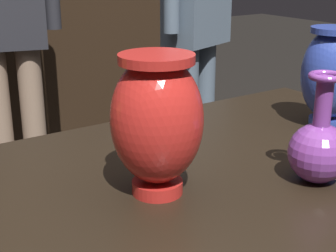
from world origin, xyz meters
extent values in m
cube|color=black|center=(0.00, 0.00, 0.78)|extent=(1.20, 0.64, 0.05)
cylinder|color=red|center=(-0.07, -0.04, 0.81)|extent=(0.08, 0.08, 0.02)
ellipsoid|color=red|center=(-0.07, -0.04, 0.92)|extent=(0.14, 0.14, 0.20)
cylinder|color=red|center=(-0.07, -0.04, 1.02)|extent=(0.12, 0.12, 0.01)
cylinder|color=#2D429E|center=(0.42, 0.03, 0.81)|extent=(0.07, 0.07, 0.02)
ellipsoid|color=#2D429E|center=(0.42, 0.03, 0.92)|extent=(0.13, 0.13, 0.20)
cylinder|color=#2D429E|center=(0.42, 0.03, 1.01)|extent=(0.10, 0.10, 0.01)
sphere|color=#7A388E|center=(0.18, -0.16, 0.85)|extent=(0.10, 0.10, 0.10)
cylinder|color=#7A388E|center=(0.18, -0.16, 0.94)|extent=(0.03, 0.03, 0.09)
torus|color=#7A388E|center=(0.18, -0.16, 0.98)|extent=(0.06, 0.06, 0.01)
cylinder|color=slate|center=(1.03, 1.25, 0.38)|extent=(0.11, 0.11, 0.76)
cylinder|color=slate|center=(0.89, 1.20, 0.38)|extent=(0.11, 0.11, 0.76)
cylinder|color=#846B56|center=(0.27, 1.57, 0.38)|extent=(0.11, 0.11, 0.77)
cylinder|color=#846B56|center=(0.13, 1.61, 0.38)|extent=(0.11, 0.11, 0.77)
camera|label=1|loc=(-0.47, -0.67, 1.16)|focal=54.34mm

